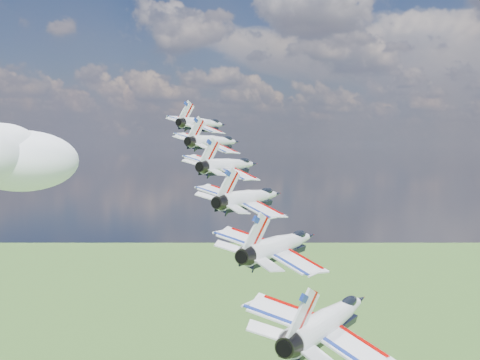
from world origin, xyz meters
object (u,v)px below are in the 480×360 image
Objects in this scene: jet_3 at (251,198)px; jet_5 at (330,319)px; jet_1 at (215,142)px; jet_2 at (230,165)px; jet_4 at (282,245)px; jet_0 at (203,124)px.

jet_5 is at bearing -47.62° from jet_3.
jet_1 is 12.61m from jet_2.
jet_5 is (27.63, -24.19, -9.12)m from jet_2.
jet_4 is at bearing -47.62° from jet_2.
jet_3 is (9.21, -8.06, -3.04)m from jet_2.
jet_0 is 1.00× the size of jet_2.
jet_1 reaches higher than jet_2.
jet_0 is 1.00× the size of jet_1.
jet_4 is 1.00× the size of jet_5.
jet_5 is (36.83, -32.25, -12.17)m from jet_1.
jet_0 is 1.00× the size of jet_3.
jet_5 is (9.21, -8.06, -3.04)m from jet_4.
jet_3 is at bearing -47.62° from jet_1.
jet_0 is at bearing 132.38° from jet_3.
jet_2 reaches higher than jet_3.
jet_3 is at bearing -47.62° from jet_0.
jet_2 is (18.42, -16.13, -6.08)m from jet_0.
jet_0 is 12.61m from jet_1.
jet_1 is 37.83m from jet_4.
jet_0 reaches higher than jet_3.
jet_0 is at bearing 132.38° from jet_5.
jet_1 is at bearing -47.62° from jet_0.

